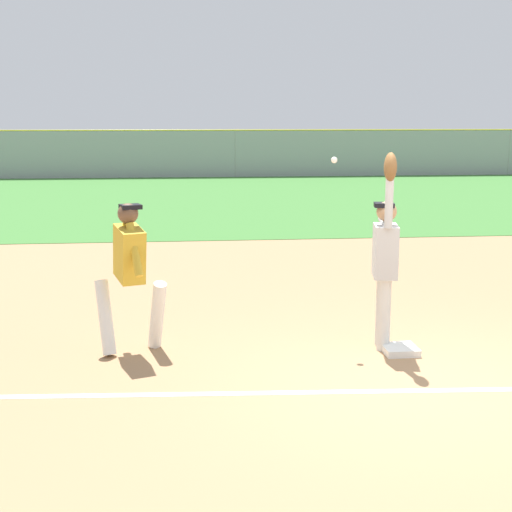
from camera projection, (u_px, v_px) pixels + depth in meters
ground_plane at (422, 384)px, 7.14m from camera, size 80.01×80.01×0.00m
outfield_grass at (254, 197)px, 24.13m from camera, size 52.44×17.32×0.01m
chalk_foul_line at (24, 396)px, 6.80m from camera, size 11.98×0.84×0.01m
first_base at (400, 350)px, 8.07m from camera, size 0.38×0.38×0.08m
fielder at (385, 254)px, 8.06m from camera, size 0.34×0.90×2.28m
runner at (130, 267)px, 7.93m from camera, size 0.87×0.82×1.72m
baseball at (334, 160)px, 8.17m from camera, size 0.07×0.07×0.07m
outfield_fence at (235, 153)px, 32.38m from camera, size 52.52×0.08×2.16m
parked_car_green at (91, 159)px, 35.45m from camera, size 4.55×2.41×1.25m
parked_car_black at (217, 158)px, 35.83m from camera, size 4.42×2.17×1.25m
parked_car_red at (337, 157)px, 36.59m from camera, size 4.58×2.49×1.25m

